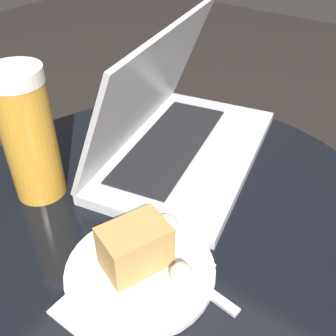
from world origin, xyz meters
TOP-DOWN VIEW (x-y plane):
  - table at (0.00, 0.00)m, footprint 0.69×0.69m
  - napkin at (-0.14, -0.06)m, footprint 0.17×0.12m
  - laptop at (0.12, 0.07)m, footprint 0.41×0.30m
  - beer_glass at (-0.08, 0.18)m, footprint 0.08×0.08m
  - snack_plate at (-0.11, -0.05)m, footprint 0.19×0.19m
  - fork at (-0.09, -0.08)m, footprint 0.04×0.16m

SIDE VIEW (x-z plane):
  - table at x=0.00m, z-range 0.13..0.70m
  - napkin at x=-0.14m, z-range 0.57..0.57m
  - fork at x=-0.09m, z-range 0.57..0.57m
  - snack_plate at x=-0.11m, z-range 0.55..0.62m
  - laptop at x=0.12m, z-range 0.50..0.73m
  - beer_glass at x=-0.08m, z-range 0.57..0.77m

